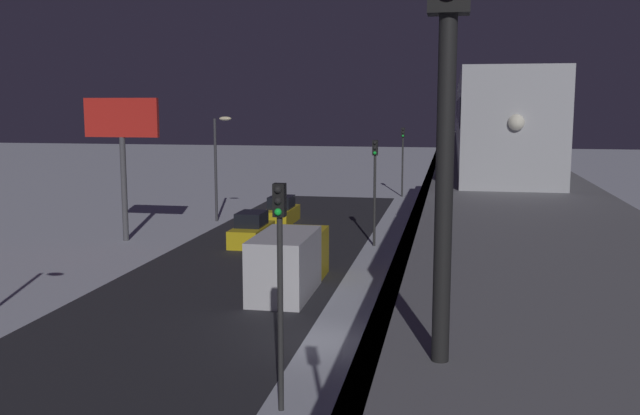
{
  "coord_description": "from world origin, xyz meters",
  "views": [
    {
      "loc": [
        -4.66,
        24.19,
        8.48
      ],
      "look_at": [
        2.97,
        -16.58,
        2.46
      ],
      "focal_mm": 39.83,
      "sensor_mm": 36.0,
      "label": 1
    }
  ],
  "objects_px": {
    "sedan_yellow_3": "(281,212)",
    "sedan_yellow_2": "(252,231)",
    "box_truck": "(290,261)",
    "commercial_billboard": "(122,132)",
    "rail_signal": "(447,59)",
    "subway_train": "(486,116)",
    "traffic_light_mid": "(375,177)",
    "traffic_light_far": "(403,152)",
    "traffic_light_near": "(280,264)"
  },
  "relations": [
    {
      "from": "sedan_yellow_3",
      "to": "sedan_yellow_2",
      "type": "bearing_deg",
      "value": 90.0
    },
    {
      "from": "box_truck",
      "to": "commercial_billboard",
      "type": "height_order",
      "value": "commercial_billboard"
    },
    {
      "from": "sedan_yellow_3",
      "to": "rail_signal",
      "type": "bearing_deg",
      "value": 105.62
    },
    {
      "from": "subway_train",
      "to": "traffic_light_mid",
      "type": "bearing_deg",
      "value": -34.01
    },
    {
      "from": "traffic_light_far",
      "to": "commercial_billboard",
      "type": "bearing_deg",
      "value": 57.94
    },
    {
      "from": "rail_signal",
      "to": "traffic_light_near",
      "type": "height_order",
      "value": "rail_signal"
    },
    {
      "from": "sedan_yellow_2",
      "to": "sedan_yellow_3",
      "type": "relative_size",
      "value": 1.01
    },
    {
      "from": "sedan_yellow_2",
      "to": "subway_train",
      "type": "bearing_deg",
      "value": 165.52
    },
    {
      "from": "traffic_light_near",
      "to": "subway_train",
      "type": "bearing_deg",
      "value": -107.5
    },
    {
      "from": "sedan_yellow_3",
      "to": "traffic_light_near",
      "type": "relative_size",
      "value": 0.71
    },
    {
      "from": "traffic_light_far",
      "to": "box_truck",
      "type": "bearing_deg",
      "value": 85.55
    },
    {
      "from": "traffic_light_mid",
      "to": "sedan_yellow_2",
      "type": "bearing_deg",
      "value": 4.86
    },
    {
      "from": "rail_signal",
      "to": "traffic_light_far",
      "type": "distance_m",
      "value": 59.89
    },
    {
      "from": "subway_train",
      "to": "traffic_light_far",
      "type": "xyz_separation_m",
      "value": [
        6.18,
        -27.95,
        -3.73
      ]
    },
    {
      "from": "subway_train",
      "to": "rail_signal",
      "type": "distance_m",
      "value": 31.65
    },
    {
      "from": "sedan_yellow_3",
      "to": "traffic_light_near",
      "type": "xyz_separation_m",
      "value": [
        -7.5,
        30.85,
        3.4
      ]
    },
    {
      "from": "sedan_yellow_2",
      "to": "traffic_light_near",
      "type": "relative_size",
      "value": 0.72
    },
    {
      "from": "sedan_yellow_2",
      "to": "traffic_light_near",
      "type": "xyz_separation_m",
      "value": [
        -7.5,
        23.14,
        3.4
      ]
    },
    {
      "from": "subway_train",
      "to": "box_truck",
      "type": "relative_size",
      "value": 4.98
    },
    {
      "from": "rail_signal",
      "to": "sedan_yellow_2",
      "type": "xyz_separation_m",
      "value": [
        11.97,
        -35.12,
        -8.08
      ]
    },
    {
      "from": "box_truck",
      "to": "commercial_billboard",
      "type": "xyz_separation_m",
      "value": [
        12.89,
        -9.83,
        5.48
      ]
    },
    {
      "from": "sedan_yellow_2",
      "to": "commercial_billboard",
      "type": "relative_size",
      "value": 0.52
    },
    {
      "from": "traffic_light_far",
      "to": "commercial_billboard",
      "type": "distance_m",
      "value": 29.49
    },
    {
      "from": "subway_train",
      "to": "commercial_billboard",
      "type": "bearing_deg",
      "value": -7.99
    },
    {
      "from": "sedan_yellow_3",
      "to": "traffic_light_far",
      "type": "bearing_deg",
      "value": -114.19
    },
    {
      "from": "sedan_yellow_2",
      "to": "traffic_light_near",
      "type": "bearing_deg",
      "value": 107.96
    },
    {
      "from": "rail_signal",
      "to": "box_truck",
      "type": "height_order",
      "value": "rail_signal"
    },
    {
      "from": "traffic_light_near",
      "to": "sedan_yellow_2",
      "type": "bearing_deg",
      "value": -72.04
    },
    {
      "from": "sedan_yellow_2",
      "to": "box_truck",
      "type": "height_order",
      "value": "box_truck"
    },
    {
      "from": "rail_signal",
      "to": "sedan_yellow_2",
      "type": "distance_m",
      "value": 37.98
    },
    {
      "from": "box_truck",
      "to": "traffic_light_mid",
      "type": "bearing_deg",
      "value": -103.85
    },
    {
      "from": "sedan_yellow_2",
      "to": "traffic_light_far",
      "type": "height_order",
      "value": "traffic_light_far"
    },
    {
      "from": "rail_signal",
      "to": "sedan_yellow_2",
      "type": "height_order",
      "value": "rail_signal"
    },
    {
      "from": "traffic_light_mid",
      "to": "box_truck",
      "type": "bearing_deg",
      "value": 76.15
    },
    {
      "from": "sedan_yellow_3",
      "to": "traffic_light_near",
      "type": "bearing_deg",
      "value": 103.66
    },
    {
      "from": "box_truck",
      "to": "commercial_billboard",
      "type": "distance_m",
      "value": 17.11
    },
    {
      "from": "sedan_yellow_3",
      "to": "traffic_light_far",
      "type": "relative_size",
      "value": 0.71
    },
    {
      "from": "sedan_yellow_3",
      "to": "box_truck",
      "type": "height_order",
      "value": "box_truck"
    },
    {
      "from": "sedan_yellow_3",
      "to": "box_truck",
      "type": "xyz_separation_m",
      "value": [
        -4.8,
        18.03,
        0.55
      ]
    },
    {
      "from": "sedan_yellow_2",
      "to": "sedan_yellow_3",
      "type": "distance_m",
      "value": 7.72
    },
    {
      "from": "subway_train",
      "to": "traffic_light_near",
      "type": "height_order",
      "value": "subway_train"
    },
    {
      "from": "traffic_light_mid",
      "to": "traffic_light_far",
      "type": "xyz_separation_m",
      "value": [
        0.0,
        -23.77,
        0.0
      ]
    },
    {
      "from": "sedan_yellow_3",
      "to": "traffic_light_far",
      "type": "distance_m",
      "value": 18.62
    },
    {
      "from": "box_truck",
      "to": "traffic_light_near",
      "type": "relative_size",
      "value": 1.16
    },
    {
      "from": "sedan_yellow_3",
      "to": "commercial_billboard",
      "type": "bearing_deg",
      "value": 45.38
    },
    {
      "from": "traffic_light_mid",
      "to": "commercial_billboard",
      "type": "height_order",
      "value": "commercial_billboard"
    },
    {
      "from": "subway_train",
      "to": "commercial_billboard",
      "type": "height_order",
      "value": "subway_train"
    },
    {
      "from": "sedan_yellow_3",
      "to": "traffic_light_mid",
      "type": "bearing_deg",
      "value": 136.66
    },
    {
      "from": "sedan_yellow_2",
      "to": "sedan_yellow_3",
      "type": "xyz_separation_m",
      "value": [
        0.0,
        -7.72,
        -0.0
      ]
    },
    {
      "from": "subway_train",
      "to": "rail_signal",
      "type": "bearing_deg",
      "value": 86.91
    }
  ]
}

